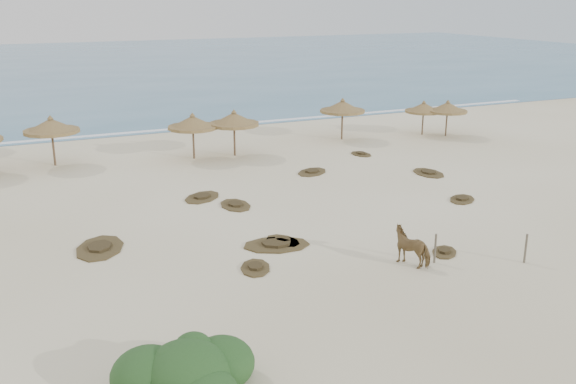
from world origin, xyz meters
name	(u,v)px	position (x,y,z in m)	size (l,w,h in m)	color
ground	(302,257)	(0.00, 0.00, 0.00)	(160.00, 160.00, 0.00)	#F0E7C5
ocean	(73,67)	(0.00, 75.00, 0.00)	(200.00, 100.00, 0.01)	#2D6387
foam_line	(151,131)	(0.00, 26.00, 0.00)	(70.00, 0.60, 0.01)	white
palapa_2	(51,126)	(-7.33, 18.46, 2.32)	(3.25, 3.25, 2.99)	brown
palapa_3	(234,120)	(3.14, 16.41, 2.25)	(3.34, 3.34, 2.91)	brown
palapa_4	(193,123)	(0.61, 16.71, 2.20)	(3.88, 3.88, 2.84)	brown
palapa_5	(342,107)	(11.52, 17.82, 2.24)	(3.66, 3.66, 2.89)	brown
palapa_6	(424,108)	(17.54, 16.83, 1.92)	(3.44, 3.44, 2.47)	brown
palapa_7	(448,108)	(18.82, 15.78, 2.00)	(2.80, 2.80, 2.58)	brown
horse	(413,246)	(3.48, -2.26, 0.69)	(0.74, 1.64, 1.38)	olive
fence_post_near	(526,248)	(7.37, -3.90, 0.57)	(0.09, 0.09, 1.14)	#635B4A
fence_post_far	(435,248)	(4.30, -2.53, 0.57)	(0.08, 0.08, 1.15)	#635B4A
bush	(187,375)	(-6.38, -6.81, 0.54)	(3.68, 3.24, 1.65)	#2A5524
scrub_1	(100,248)	(-6.93, 4.01, 0.05)	(2.62, 3.24, 0.16)	#4E4122
scrub_2	(283,241)	(-0.03, 1.73, 0.05)	(1.53, 1.93, 0.16)	#4E4122
scrub_3	(235,205)	(-0.22, 6.91, 0.05)	(1.36, 2.09, 0.16)	#4E4122
scrub_4	(462,199)	(10.20, 3.23, 0.05)	(2.09, 2.00, 0.16)	#4E4122
scrub_5	(428,173)	(11.63, 7.92, 0.05)	(1.59, 2.33, 0.16)	#4E4122
scrub_7	(312,172)	(5.75, 10.78, 0.05)	(2.54, 2.36, 0.16)	#4E4122
scrub_9	(276,244)	(-0.43, 1.46, 0.05)	(3.06, 2.38, 0.16)	#4E4122
scrub_10	(361,154)	(10.45, 13.35, 0.05)	(1.20, 1.71, 0.16)	#4E4122
scrub_11	(255,267)	(-2.03, -0.30, 0.05)	(1.61, 1.95, 0.16)	#4E4122
scrub_12	(444,252)	(5.22, -1.92, 0.05)	(1.65, 1.67, 0.16)	#4E4122
scrub_13	(202,197)	(-1.30, 8.76, 0.05)	(2.66, 2.62, 0.16)	#4E4122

